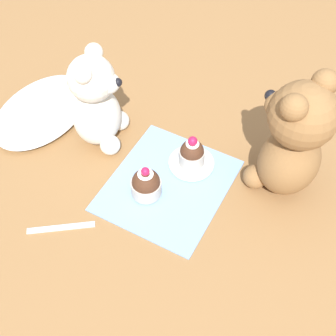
% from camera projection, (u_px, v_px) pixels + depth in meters
% --- Properties ---
extents(ground_plane, '(4.00, 4.00, 0.00)m').
position_uv_depth(ground_plane, '(168.00, 186.00, 0.94)').
color(ground_plane, olive).
extents(knitted_placemat, '(0.26, 0.22, 0.01)m').
position_uv_depth(knitted_placemat, '(168.00, 185.00, 0.93)').
color(knitted_placemat, '#7A9ED1').
rests_on(knitted_placemat, ground_plane).
extents(tulle_cloth, '(0.26, 0.18, 0.03)m').
position_uv_depth(tulle_cloth, '(42.00, 110.00, 1.05)').
color(tulle_cloth, white).
rests_on(tulle_cloth, ground_plane).
extents(teddy_bear_cream, '(0.13, 0.13, 0.22)m').
position_uv_depth(teddy_bear_cream, '(96.00, 103.00, 0.94)').
color(teddy_bear_cream, silver).
rests_on(teddy_bear_cream, ground_plane).
extents(teddy_bear_tan, '(0.15, 0.15, 0.26)m').
position_uv_depth(teddy_bear_tan, '(294.00, 139.00, 0.84)').
color(teddy_bear_tan, olive).
rests_on(teddy_bear_tan, ground_plane).
extents(cupcake_near_cream_bear, '(0.06, 0.06, 0.07)m').
position_uv_depth(cupcake_near_cream_bear, '(146.00, 184.00, 0.90)').
color(cupcake_near_cream_bear, '#B2ADA3').
rests_on(cupcake_near_cream_bear, knitted_placemat).
extents(saucer_plate, '(0.09, 0.09, 0.01)m').
position_uv_depth(saucer_plate, '(191.00, 163.00, 0.96)').
color(saucer_plate, silver).
rests_on(saucer_plate, knitted_placemat).
extents(cupcake_near_tan_bear, '(0.05, 0.05, 0.07)m').
position_uv_depth(cupcake_near_tan_bear, '(192.00, 153.00, 0.94)').
color(cupcake_near_tan_bear, '#B2ADA3').
rests_on(cupcake_near_tan_bear, saucer_plate).
extents(teaspoon, '(0.08, 0.11, 0.01)m').
position_uv_depth(teaspoon, '(61.00, 227.00, 0.87)').
color(teaspoon, silver).
rests_on(teaspoon, ground_plane).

